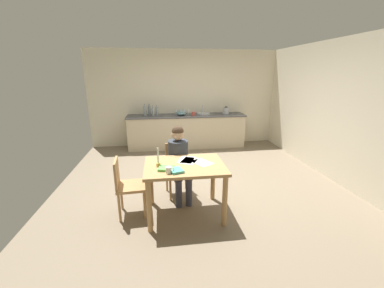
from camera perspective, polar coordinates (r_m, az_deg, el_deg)
The scene contains 27 objects.
ground_plane at distance 4.64m, azimuth 1.93°, elevation -8.98°, with size 5.20×5.20×0.04m, color #7A6B56.
wall_back at distance 6.80m, azimuth -1.71°, elevation 10.82°, with size 5.20×0.12×2.60m, color silver.
wall_right at distance 5.34m, azimuth 30.99°, elevation 6.90°, with size 0.12×5.20×2.60m, color silver.
kitchen_counter at distance 6.59m, azimuth -1.31°, elevation 3.14°, with size 3.17×0.64×0.90m.
dining_table at distance 3.36m, azimuth -1.77°, elevation -6.95°, with size 1.10×0.83×0.77m.
chair_at_table at distance 4.02m, azimuth -3.48°, elevation -5.36°, with size 0.45×0.45×0.86m.
person_seated at distance 3.82m, azimuth -3.12°, elevation -3.41°, with size 0.37×0.62×1.19m.
chair_side_empty at distance 3.54m, azimuth -15.31°, elevation -9.32°, with size 0.42×0.42×0.85m.
coffee_mug at distance 3.04m, azimuth -5.55°, elevation -6.22°, with size 0.11×0.08×0.09m.
candlestick at distance 3.26m, azimuth -8.07°, elevation -4.14°, with size 0.06×0.06×0.26m.
book_magazine at distance 3.16m, azimuth -6.17°, elevation -5.78°, with size 0.20×0.18×0.03m, color #66B752.
book_cookery at distance 3.09m, azimuth -3.79°, elevation -6.31°, with size 0.16×0.19×0.03m, color #4FB09A.
paper_letter at distance 3.49m, azimuth -1.34°, elevation -3.75°, with size 0.21×0.30×0.00m, color white.
paper_bill at distance 3.45m, azimuth -0.68°, elevation -4.00°, with size 0.21×0.30×0.00m, color white.
paper_envelope at distance 3.39m, azimuth 2.38°, elevation -4.41°, with size 0.21×0.30×0.00m, color white.
sink_unit at distance 6.57m, azimuth 2.77°, elevation 7.28°, with size 0.36×0.36×0.24m.
bottle_oil at distance 6.42m, azimuth -11.18°, elevation 7.78°, with size 0.07×0.07×0.31m.
bottle_vinegar at distance 6.53m, azimuth -10.14°, elevation 7.92°, with size 0.07×0.07×0.30m.
bottle_wine_red at distance 6.36m, azimuth -9.30°, elevation 7.65°, with size 0.06×0.06×0.28m.
bottle_sauce at distance 6.44m, azimuth -8.39°, elevation 7.79°, with size 0.07×0.07×0.28m.
mixing_bowl at distance 6.40m, azimuth -2.66°, elevation 7.38°, with size 0.27×0.27×0.12m, color #668C99.
stovetop_kettle at distance 6.69m, azimuth 8.12°, elevation 7.97°, with size 0.18×0.18×0.22m.
wine_glass_near_sink at distance 6.64m, azimuth -0.95°, elevation 8.14°, with size 0.07×0.07×0.15m.
wine_glass_by_kettle at distance 6.62m, azimuth -1.89°, elevation 8.12°, with size 0.07×0.07×0.15m.
wine_glass_back_left at distance 6.61m, azimuth -2.70°, elevation 8.10°, with size 0.07×0.07×0.15m.
wine_glass_back_right at distance 6.60m, azimuth -3.89°, elevation 8.06°, with size 0.07×0.07×0.15m.
teacup_on_counter at distance 6.36m, azimuth 0.32°, elevation 7.26°, with size 0.11×0.07×0.10m.
Camera 1 is at (-0.72, -4.13, 1.98)m, focal length 22.32 mm.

